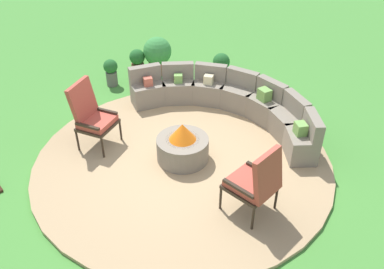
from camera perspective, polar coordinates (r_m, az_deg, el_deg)
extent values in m
plane|color=#478C38|center=(6.73, -1.30, -3.79)|extent=(24.00, 24.00, 0.00)
cylinder|color=tan|center=(6.71, -1.30, -3.59)|extent=(4.86, 4.86, 0.06)
cylinder|color=gray|center=(6.57, -1.33, -2.03)|extent=(0.85, 0.85, 0.39)
cylinder|color=black|center=(6.47, -1.35, -0.85)|extent=(0.55, 0.55, 0.06)
cone|color=orange|center=(6.38, -1.37, 0.39)|extent=(0.44, 0.44, 0.28)
cube|color=gray|center=(6.85, 15.08, -1.43)|extent=(0.77, 0.74, 0.44)
cube|color=gray|center=(6.68, 16.76, 1.27)|extent=(0.59, 0.52, 0.32)
cube|color=gray|center=(7.30, 13.15, 1.35)|extent=(0.75, 0.64, 0.44)
cube|color=gray|center=(7.18, 14.53, 4.12)|extent=(0.65, 0.37, 0.32)
cube|color=gray|center=(7.68, 10.19, 3.54)|extent=(0.64, 0.47, 0.44)
cube|color=gray|center=(7.60, 11.23, 6.36)|extent=(0.63, 0.18, 0.32)
cube|color=gray|center=(7.97, 6.51, 5.10)|extent=(0.73, 0.61, 0.44)
cube|color=gray|center=(7.91, 7.18, 7.95)|extent=(0.65, 0.33, 0.32)
cube|color=gray|center=(8.14, 2.39, 5.98)|extent=(0.77, 0.73, 0.44)
cube|color=gray|center=(8.10, 2.68, 8.84)|extent=(0.61, 0.49, 0.32)
cube|color=gray|center=(8.19, -1.93, 6.18)|extent=(0.74, 0.77, 0.44)
cube|color=gray|center=(8.15, -2.02, 9.04)|extent=(0.51, 0.60, 0.32)
cube|color=gray|center=(8.12, -6.22, 5.70)|extent=(0.63, 0.74, 0.44)
cube|color=gray|center=(8.07, -6.69, 8.54)|extent=(0.35, 0.65, 0.32)
cube|color=#BC5B47|center=(7.93, -6.25, 7.47)|extent=(0.19, 0.21, 0.17)
cube|color=beige|center=(7.96, 2.36, 7.78)|extent=(0.23, 0.22, 0.18)
cube|color=#70A34C|center=(6.66, 15.08, 0.80)|extent=(0.26, 0.24, 0.20)
cube|color=#70A34C|center=(8.01, -1.96, 7.93)|extent=(0.21, 0.22, 0.16)
cube|color=#70A34C|center=(7.49, 10.19, 5.59)|extent=(0.25, 0.22, 0.22)
cylinder|color=#2D2319|center=(7.12, -10.06, 0.55)|extent=(0.04, 0.04, 0.38)
cylinder|color=#2D2319|center=(6.76, -12.52, -1.84)|extent=(0.04, 0.04, 0.38)
cylinder|color=#2D2319|center=(7.38, -13.34, 1.41)|extent=(0.04, 0.04, 0.38)
cylinder|color=#2D2319|center=(7.03, -15.86, -0.85)|extent=(0.04, 0.04, 0.38)
cube|color=#2D2319|center=(6.95, -13.17, 1.31)|extent=(0.74, 0.76, 0.05)
cube|color=#B24738|center=(6.91, -13.25, 1.79)|extent=(0.68, 0.70, 0.09)
cube|color=#B24738|center=(6.88, -15.14, 4.39)|extent=(0.37, 0.60, 0.75)
cube|color=#2D2319|center=(7.06, -12.11, 3.30)|extent=(0.43, 0.24, 0.04)
cube|color=#2D2319|center=(6.71, -14.58, 1.14)|extent=(0.43, 0.24, 0.04)
cylinder|color=#2D2319|center=(5.71, 4.06, -8.97)|extent=(0.04, 0.04, 0.38)
cylinder|color=#2D2319|center=(6.03, 7.39, -6.37)|extent=(0.04, 0.04, 0.38)
cylinder|color=#2D2319|center=(5.48, 8.60, -11.68)|extent=(0.04, 0.04, 0.38)
cylinder|color=#2D2319|center=(5.81, 11.80, -8.79)|extent=(0.04, 0.04, 0.38)
cube|color=#2D2319|center=(5.60, 8.14, -7.30)|extent=(0.65, 0.63, 0.05)
cube|color=#B24738|center=(5.56, 8.20, -6.76)|extent=(0.60, 0.58, 0.09)
cube|color=#B24738|center=(5.27, 10.68, -5.70)|extent=(0.23, 0.55, 0.66)
cube|color=#2D2319|center=(5.35, 6.59, -7.58)|extent=(0.51, 0.10, 0.04)
cube|color=#2D2319|center=(5.68, 9.81, -5.00)|extent=(0.51, 0.10, 0.04)
cylinder|color=brown|center=(9.37, 4.10, 8.79)|extent=(0.26, 0.26, 0.23)
sphere|color=#236028|center=(9.26, 4.16, 10.23)|extent=(0.39, 0.39, 0.39)
cylinder|color=brown|center=(9.57, -4.80, 9.55)|extent=(0.43, 0.43, 0.29)
sphere|color=#3D8E42|center=(9.42, -4.92, 11.67)|extent=(0.64, 0.64, 0.64)
cylinder|color=#605B56|center=(9.13, -11.25, 7.77)|extent=(0.24, 0.24, 0.32)
sphere|color=#236028|center=(9.00, -11.46, 9.43)|extent=(0.31, 0.31, 0.31)
cylinder|color=brown|center=(9.55, -7.63, 9.20)|extent=(0.29, 0.29, 0.26)
sphere|color=#236028|center=(9.43, -7.77, 10.80)|extent=(0.35, 0.35, 0.35)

